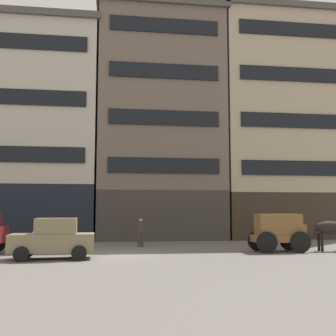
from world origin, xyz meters
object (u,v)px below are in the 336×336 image
at_px(cargo_wagon, 279,230).
at_px(pedestrian_officer, 141,230).
at_px(sedan_dark, 53,239).
at_px(draft_horse, 331,227).

height_order(cargo_wagon, pedestrian_officer, cargo_wagon).
bearing_deg(sedan_dark, cargo_wagon, 8.17).
height_order(draft_horse, pedestrian_officer, draft_horse).
xyz_separation_m(sedan_dark, pedestrian_officer, (4.31, 5.45, 0.07)).
distance_m(draft_horse, pedestrian_officer, 10.73).
xyz_separation_m(cargo_wagon, sedan_dark, (-11.38, -1.63, -0.23)).
xyz_separation_m(cargo_wagon, draft_horse, (2.95, -0.00, 0.12)).
bearing_deg(draft_horse, sedan_dark, -173.49).
bearing_deg(sedan_dark, pedestrian_officer, 51.67).
relative_size(draft_horse, pedestrian_officer, 1.31).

